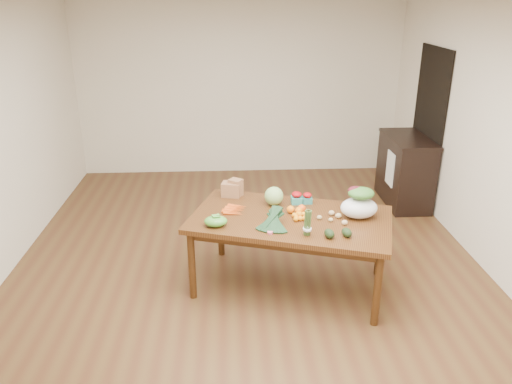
{
  "coord_description": "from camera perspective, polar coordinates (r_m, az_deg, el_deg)",
  "views": [
    {
      "loc": [
        -0.17,
        -4.77,
        2.74
      ],
      "look_at": [
        0.09,
        0.0,
        0.82
      ],
      "focal_mm": 35.0,
      "sensor_mm": 36.0,
      "label": 1
    }
  ],
  "objects": [
    {
      "name": "dining_table",
      "position": [
        4.92,
        3.87,
        -6.85
      ],
      "size": [
        2.09,
        1.55,
        0.75
      ],
      "primitive_type": "cube",
      "rotation": [
        0.0,
        0.0,
        -0.31
      ],
      "color": "#553314",
      "rests_on": "floor"
    },
    {
      "name": "strawberry_basket_a",
      "position": [
        5.05,
        4.66,
        -0.77
      ],
      "size": [
        0.13,
        0.13,
        0.1
      ],
      "primitive_type": null,
      "rotation": [
        0.0,
        0.0,
        -0.31
      ],
      "color": "#B40C13",
      "rests_on": "dining_table"
    },
    {
      "name": "mandarin_cluster",
      "position": [
        4.7,
        5.0,
        -2.67
      ],
      "size": [
        0.23,
        0.23,
        0.08
      ],
      "primitive_type": null,
      "rotation": [
        0.0,
        0.0,
        -0.31
      ],
      "color": "orange",
      "rests_on": "dining_table"
    },
    {
      "name": "cabbage",
      "position": [
        4.98,
        2.06,
        -0.46
      ],
      "size": [
        0.19,
        0.19,
        0.19
      ],
      "primitive_type": "sphere",
      "color": "#88B669",
      "rests_on": "dining_table"
    },
    {
      "name": "carrots",
      "position": [
        4.88,
        -2.47,
        -2.01
      ],
      "size": [
        0.28,
        0.3,
        0.03
      ],
      "primitive_type": null,
      "rotation": [
        0.0,
        0.0,
        -0.31
      ],
      "color": "#E95913",
      "rests_on": "dining_table"
    },
    {
      "name": "potato_d",
      "position": [
        4.83,
        8.63,
        -2.38
      ],
      "size": [
        0.06,
        0.05,
        0.05
      ],
      "primitive_type": "ellipsoid",
      "color": "tan",
      "rests_on": "dining_table"
    },
    {
      "name": "orange_c",
      "position": [
        4.81,
        4.91,
        -2.15
      ],
      "size": [
        0.07,
        0.07,
        0.07
      ],
      "primitive_type": "sphere",
      "color": "#FF5A0F",
      "rests_on": "dining_table"
    },
    {
      "name": "potato_e",
      "position": [
        4.65,
        10.09,
        -3.46
      ],
      "size": [
        0.06,
        0.05,
        0.05
      ],
      "primitive_type": "ellipsoid",
      "color": "tan",
      "rests_on": "dining_table"
    },
    {
      "name": "orange_b",
      "position": [
        4.85,
        5.24,
        -1.89
      ],
      "size": [
        0.08,
        0.08,
        0.08
      ],
      "primitive_type": "sphere",
      "color": "#FF570F",
      "rests_on": "dining_table"
    },
    {
      "name": "asparagus_bundle",
      "position": [
        4.36,
        5.91,
        -3.51
      ],
      "size": [
        0.11,
        0.14,
        0.26
      ],
      "primitive_type": null,
      "rotation": [
        0.15,
        0.0,
        -0.31
      ],
      "color": "#477033",
      "rests_on": "dining_table"
    },
    {
      "name": "paper_bag",
      "position": [
        5.2,
        -2.85,
        0.47
      ],
      "size": [
        0.31,
        0.28,
        0.18
      ],
      "primitive_type": null,
      "rotation": [
        0.0,
        0.0,
        -0.31
      ],
      "color": "olive",
      "rests_on": "dining_table"
    },
    {
      "name": "room_walls",
      "position": [
        4.97,
        -1.05,
        5.67
      ],
      "size": [
        5.02,
        6.02,
        2.7
      ],
      "color": "white",
      "rests_on": "floor"
    },
    {
      "name": "doorway_dark",
      "position": [
        7.1,
        19.02,
        6.96
      ],
      "size": [
        0.02,
        1.0,
        2.1
      ],
      "primitive_type": "cube",
      "color": "black",
      "rests_on": "floor"
    },
    {
      "name": "kale_bunch",
      "position": [
        4.49,
        1.91,
        -3.3
      ],
      "size": [
        0.43,
        0.48,
        0.16
      ],
      "primitive_type": null,
      "rotation": [
        0.0,
        0.0,
        -0.31
      ],
      "color": "black",
      "rests_on": "dining_table"
    },
    {
      "name": "potato_a",
      "position": [
        4.73,
        7.25,
        -2.9
      ],
      "size": [
        0.05,
        0.04,
        0.04
      ],
      "primitive_type": "ellipsoid",
      "color": "tan",
      "rests_on": "dining_table"
    },
    {
      "name": "dish_towel",
      "position": [
        6.88,
        15.08,
        2.59
      ],
      "size": [
        0.02,
        0.28,
        0.45
      ],
      "primitive_type": "cube",
      "color": "white",
      "rests_on": "cabinet"
    },
    {
      "name": "strawberry_basket_b",
      "position": [
        5.07,
        5.87,
        -0.79
      ],
      "size": [
        0.12,
        0.12,
        0.09
      ],
      "primitive_type": null,
      "rotation": [
        0.0,
        0.0,
        -0.31
      ],
      "color": "red",
      "rests_on": "dining_table"
    },
    {
      "name": "orange_a",
      "position": [
        4.82,
        3.97,
        -2.01
      ],
      "size": [
        0.08,
        0.08,
        0.08
      ],
      "primitive_type": "sphere",
      "color": "orange",
      "rests_on": "dining_table"
    },
    {
      "name": "snap_pea_bag",
      "position": [
        4.56,
        -4.62,
        -3.34
      ],
      "size": [
        0.21,
        0.16,
        0.1
      ],
      "primitive_type": "ellipsoid",
      "color": "#559432",
      "rests_on": "dining_table"
    },
    {
      "name": "potato_c",
      "position": [
        4.78,
        9.41,
        -2.69
      ],
      "size": [
        0.06,
        0.05,
        0.05
      ],
      "primitive_type": "ellipsoid",
      "color": "tan",
      "rests_on": "dining_table"
    },
    {
      "name": "cabinet",
      "position": [
        7.12,
        16.68,
        2.37
      ],
      "size": [
        0.52,
        1.02,
        0.94
      ],
      "primitive_type": "cube",
      "color": "black",
      "rests_on": "floor"
    },
    {
      "name": "avocado_a",
      "position": [
        4.39,
        8.38,
        -4.72
      ],
      "size": [
        0.11,
        0.14,
        0.08
      ],
      "primitive_type": "ellipsoid",
      "rotation": [
        0.0,
        0.0,
        0.3
      ],
      "color": "black",
      "rests_on": "dining_table"
    },
    {
      "name": "potato_b",
      "position": [
        4.7,
        8.54,
        -3.16
      ],
      "size": [
        0.04,
        0.04,
        0.04
      ],
      "primitive_type": "ellipsoid",
      "color": "tan",
      "rests_on": "dining_table"
    },
    {
      "name": "avocado_b",
      "position": [
        4.43,
        10.33,
        -4.57
      ],
      "size": [
        0.11,
        0.13,
        0.08
      ],
      "primitive_type": "ellipsoid",
      "rotation": [
        0.0,
        0.0,
        0.3
      ],
      "color": "black",
      "rests_on": "dining_table"
    },
    {
      "name": "floor",
      "position": [
        5.5,
        -0.96,
        -7.95
      ],
      "size": [
        6.0,
        6.0,
        0.0
      ],
      "primitive_type": "plane",
      "color": "brown",
      "rests_on": "ground"
    },
    {
      "name": "salad_bag",
      "position": [
        4.78,
        11.71,
        -1.37
      ],
      "size": [
        0.41,
        0.36,
        0.27
      ],
      "primitive_type": null,
      "rotation": [
        0.0,
        0.0,
        -0.31
      ],
      "color": "white",
      "rests_on": "dining_table"
    }
  ]
}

